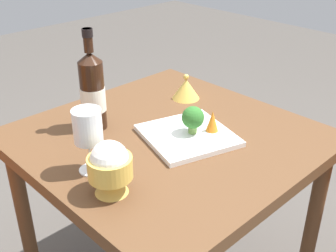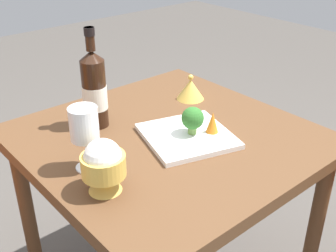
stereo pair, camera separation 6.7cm
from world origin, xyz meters
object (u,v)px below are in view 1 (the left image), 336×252
wine_glass (88,128)px  carrot_garnish_left (212,121)px  wine_bottle (92,91)px  rice_bowl_lid (186,88)px  broccoli_floret (193,118)px  rice_bowl (110,167)px  serving_plate (188,135)px

wine_glass → carrot_garnish_left: wine_glass is taller
wine_bottle → carrot_garnish_left: 0.38m
rice_bowl_lid → broccoli_floret: broccoli_floret is taller
wine_bottle → wine_glass: wine_bottle is taller
wine_glass → wine_bottle: bearing=-127.7°
wine_glass → rice_bowl: wine_glass is taller
rice_bowl_lid → carrot_garnish_left: (0.14, 0.25, 0.01)m
serving_plate → broccoli_floret: broccoli_floret is taller
wine_glass → rice_bowl_lid: 0.55m
rice_bowl → rice_bowl_lid: (-0.54, -0.27, -0.04)m
wine_glass → broccoli_floret: bearing=168.9°
broccoli_floret → carrot_garnish_left: 0.06m
broccoli_floret → carrot_garnish_left: broccoli_floret is taller
rice_bowl → rice_bowl_lid: 0.61m
broccoli_floret → rice_bowl_lid: bearing=-132.1°
wine_bottle → rice_bowl_lid: bearing=173.3°
serving_plate → broccoli_floret: size_ratio=3.64×
wine_bottle → broccoli_floret: (-0.17, 0.26, -0.06)m
wine_glass → rice_bowl: (0.02, 0.11, -0.05)m
rice_bowl_lid → carrot_garnish_left: size_ratio=1.52×
wine_glass → rice_bowl: bearing=80.1°
wine_bottle → rice_bowl_lid: 0.38m
rice_bowl → broccoli_floret: size_ratio=1.65×
rice_bowl_lid → carrot_garnish_left: bearing=60.0°
serving_plate → broccoli_floret: 0.06m
wine_bottle → broccoli_floret: 0.32m
wine_glass → serving_plate: size_ratio=0.57×
rice_bowl → broccoli_floret: 0.35m
wine_glass → rice_bowl_lid: size_ratio=1.79×
rice_bowl → wine_glass: bearing=-99.9°
carrot_garnish_left → wine_bottle: bearing=-52.5°
rice_bowl_lid → carrot_garnish_left: 0.29m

